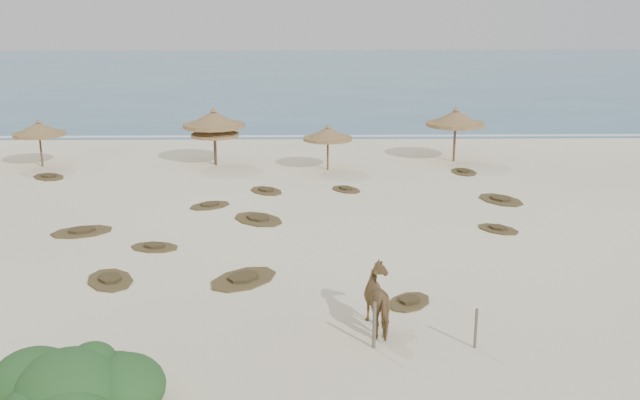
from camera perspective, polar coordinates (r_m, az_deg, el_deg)
The scene contains 25 objects.
ground at distance 23.03m, azimuth -5.53°, elevation -6.38°, with size 160.00×160.00×0.00m, color #F6EDCA.
ocean at distance 96.73m, azimuth -2.15°, elevation 10.22°, with size 200.00×100.00×0.01m, color #2B6683.
foam_line at distance 48.13m, azimuth -3.20°, elevation 5.10°, with size 70.00×0.60×0.01m, color silver.
palapa_1 at distance 41.50m, azimuth -21.57°, elevation 5.25°, with size 2.93×2.93×2.60m.
palapa_2 at distance 39.52m, azimuth -8.49°, elevation 6.33°, with size 4.45×4.45×3.16m.
palapa_3 at distance 39.35m, azimuth -8.40°, elevation 5.49°, with size 2.64×2.64×2.45m.
palapa_4 at distance 37.79m, azimuth 0.63°, elevation 5.28°, with size 2.76×2.76×2.47m.
palapa_5 at distance 40.55m, azimuth 10.80°, elevation 6.38°, with size 3.75×3.75×3.09m.
horse at distance 19.36m, azimuth 5.02°, elevation -7.99°, with size 0.90×1.99×1.68m, color olive.
fence_post_near at distance 18.42m, azimuth 4.36°, elevation -9.95°, with size 0.09×0.09×1.25m, color #685D4E.
fence_post_far at distance 18.83m, azimuth 12.36°, elevation -10.01°, with size 0.08×0.08×1.08m, color #685D4E.
bush at distance 16.49m, azimuth -19.20°, elevation -14.28°, with size 3.82×3.37×1.71m.
scrub_1 at distance 29.05m, azimuth -18.52°, elevation -2.39°, with size 2.74×2.30×0.16m.
scrub_2 at distance 26.50m, azimuth -13.10°, elevation -3.66°, with size 1.97×1.50×0.16m.
scrub_3 at distance 29.26m, azimuth -4.97°, elevation -1.51°, with size 2.82×2.90×0.16m.
scrub_4 at distance 28.73m, azimuth 14.06°, elevation -2.24°, with size 1.98×2.02×0.16m.
scrub_5 at distance 33.07m, azimuth 14.25°, elevation 0.04°, with size 2.46×2.84×0.16m.
scrub_6 at distance 38.94m, azimuth -20.88°, elevation 1.76°, with size 2.37×2.37×0.16m.
scrub_7 at distance 33.90m, azimuth 2.10°, elevation 0.87°, with size 1.86×1.97×0.16m.
scrub_9 at distance 23.02m, azimuth -6.15°, elevation -6.26°, with size 2.87×2.98×0.16m.
scrub_10 at distance 38.25m, azimuth 11.43°, elevation 2.24°, with size 1.46×2.05×0.16m.
scrub_11 at distance 23.77m, azimuth -16.45°, elevation -6.12°, with size 2.17×2.52×0.16m.
scrub_12 at distance 21.36m, azimuth 7.15°, elevation -8.05°, with size 1.84×1.96×0.16m.
scrub_13 at distance 33.72m, azimuth -4.32°, elevation 0.76°, with size 2.15×2.30×0.16m.
scrub_14 at distance 31.51m, azimuth -8.81°, elevation -0.41°, with size 2.23×2.10×0.16m.
Camera 1 is at (1.82, -21.34, 8.45)m, focal length 40.00 mm.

